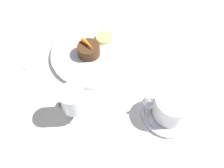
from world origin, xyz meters
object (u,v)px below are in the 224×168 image
coffee_cup (171,106)px  wine_glass (73,101)px  dessert_cake (89,50)px  fork (38,52)px  dinner_plate (95,53)px

coffee_cup → wine_glass: wine_glass is taller
wine_glass → dessert_cake: bearing=-88.7°
coffee_cup → dessert_cake: (0.24, -0.17, -0.01)m
coffee_cup → fork: coffee_cup is taller
dinner_plate → wine_glass: 0.23m
dinner_plate → fork: bearing=3.6°
wine_glass → fork: wine_glass is taller
dinner_plate → coffee_cup: (-0.23, 0.18, 0.04)m
dinner_plate → dessert_cake: 0.03m
dinner_plate → fork: (0.18, 0.01, -0.01)m
dinner_plate → coffee_cup: bearing=141.1°
wine_glass → dinner_plate: bearing=-92.5°
dinner_plate → dessert_cake: bearing=36.8°
coffee_cup → fork: 0.45m
wine_glass → coffee_cup: bearing=-172.3°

